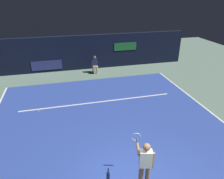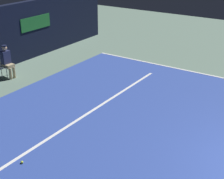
# 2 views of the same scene
# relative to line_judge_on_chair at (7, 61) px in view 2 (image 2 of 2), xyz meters

# --- Properties ---
(ground_plane) EXTENTS (32.25, 32.25, 0.00)m
(ground_plane) POSITION_rel_line_judge_on_chair_xyz_m (-0.61, -6.37, -0.69)
(ground_plane) COLOR slate
(court_surface) EXTENTS (10.68, 10.12, 0.01)m
(court_surface) POSITION_rel_line_judge_on_chair_xyz_m (-0.61, -6.37, -0.68)
(court_surface) COLOR #2D479E
(court_surface) RESTS_ON ground
(line_sideline_left) EXTENTS (0.10, 10.12, 0.01)m
(line_sideline_left) POSITION_rel_line_judge_on_chair_xyz_m (4.67, -6.37, -0.67)
(line_sideline_left) COLOR white
(line_sideline_left) RESTS_ON court_surface
(line_service) EXTENTS (8.33, 0.10, 0.01)m
(line_service) POSITION_rel_line_judge_on_chair_xyz_m (-0.61, -4.60, -0.67)
(line_service) COLOR white
(line_service) RESTS_ON court_surface
(line_judge_on_chair) EXTENTS (0.46, 0.54, 1.32)m
(line_judge_on_chair) POSITION_rel_line_judge_on_chair_xyz_m (0.00, 0.00, 0.00)
(line_judge_on_chair) COLOR white
(line_judge_on_chair) RESTS_ON ground
(tennis_ball) EXTENTS (0.07, 0.07, 0.07)m
(tennis_ball) POSITION_rel_line_judge_on_chair_xyz_m (-3.77, -4.85, -0.64)
(tennis_ball) COLOR #CCE033
(tennis_ball) RESTS_ON court_surface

